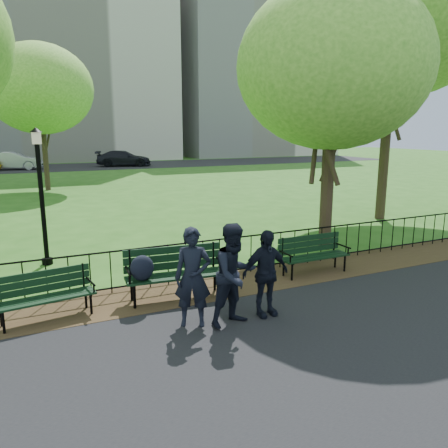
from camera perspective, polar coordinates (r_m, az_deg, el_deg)
name	(u,v)px	position (r m, az deg, el deg)	size (l,w,h in m)	color
ground	(215,319)	(7.85, -1.20, -12.31)	(120.00, 120.00, 0.00)	#285917
asphalt_path	(344,441)	(5.35, 15.38, -25.63)	(60.00, 9.20, 0.01)	black
dirt_strip	(185,290)	(9.13, -5.06, -8.65)	(60.00, 1.60, 0.01)	#372A16
far_street	(55,168)	(41.76, -21.19, 6.89)	(70.00, 9.00, 0.01)	black
iron_fence	(177,261)	(9.42, -6.16, -4.89)	(24.06, 0.06, 1.00)	black
apartment_mid	(54,21)	(56.00, -21.33, 23.49)	(24.00, 15.00, 30.00)	beige
apartment_east	(247,63)	(62.33, 3.00, 20.21)	(20.00, 15.00, 24.00)	silver
park_bench_main	(161,267)	(8.46, -8.21, -5.64)	(1.99, 0.79, 1.10)	black
park_bench_left_a	(45,290)	(8.26, -22.38, -8.01)	(1.68, 0.72, 0.92)	black
park_bench_right_a	(313,250)	(10.24, 11.49, -3.39)	(1.69, 0.53, 0.96)	black
lamppost	(41,192)	(11.34, -22.77, 3.89)	(0.30, 0.30, 3.31)	black
tree_near_e	(333,67)	(12.29, 14.06, 19.27)	(5.01, 5.01, 6.99)	#2D2116
tree_far_c	(40,89)	(26.05, -22.94, 15.93)	(5.56, 5.56, 7.75)	#2D2116
person_left	(193,277)	(7.32, -4.09, -6.95)	(0.62, 0.40, 1.69)	black
person_mid	(235,275)	(7.33, 1.42, -6.62)	(0.85, 0.44, 1.75)	black
person_right	(265,273)	(7.74, 5.43, -6.42)	(0.91, 0.37, 1.56)	black
sedan_silver	(13,161)	(40.74, -25.83, 7.45)	(1.58, 4.54, 1.50)	#A0A2A7
sedan_dark	(124,158)	(41.43, -12.97, 8.35)	(1.98, 4.88, 1.42)	black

